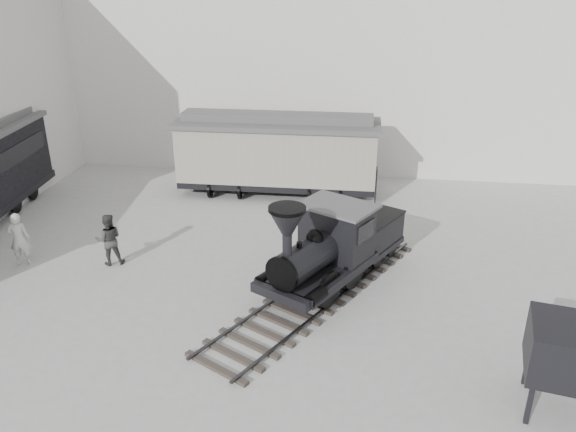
# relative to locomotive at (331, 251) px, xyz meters

# --- Properties ---
(ground) EXTENTS (90.00, 90.00, 0.00)m
(ground) POSITION_rel_locomotive_xyz_m (-1.94, -3.51, -1.18)
(ground) COLOR #9E9E9B
(north_wall) EXTENTS (34.00, 2.51, 11.00)m
(north_wall) POSITION_rel_locomotive_xyz_m (-1.94, 11.48, 4.38)
(north_wall) COLOR silver
(north_wall) RESTS_ON ground
(locomotive) EXTENTS (6.10, 8.84, 3.19)m
(locomotive) POSITION_rel_locomotive_xyz_m (0.00, 0.00, 0.00)
(locomotive) COLOR #382F2A
(locomotive) RESTS_ON ground
(boxcar) EXTENTS (8.53, 2.75, 3.48)m
(boxcar) POSITION_rel_locomotive_xyz_m (-2.78, 7.59, 0.65)
(boxcar) COLOR black
(boxcar) RESTS_ON ground
(visitor_a) EXTENTS (0.75, 0.60, 1.79)m
(visitor_a) POSITION_rel_locomotive_xyz_m (-9.99, 0.02, -0.28)
(visitor_a) COLOR silver
(visitor_a) RESTS_ON ground
(visitor_b) EXTENTS (1.03, 0.94, 1.73)m
(visitor_b) POSITION_rel_locomotive_xyz_m (-7.15, 0.43, -0.31)
(visitor_b) COLOR #373737
(visitor_b) RESTS_ON ground
(coal_hopper) EXTENTS (2.22, 1.94, 2.11)m
(coal_hopper) POSITION_rel_locomotive_xyz_m (5.41, -4.64, 0.20)
(coal_hopper) COLOR black
(coal_hopper) RESTS_ON ground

